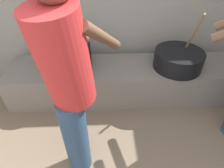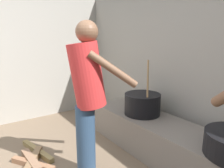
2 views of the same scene
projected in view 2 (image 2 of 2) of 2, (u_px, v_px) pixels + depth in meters
The scene contains 5 objects.
block_enclosure_rear at pixel (197, 65), 2.59m from camera, with size 5.00×0.20×2.25m, color #9E998E.
hearth_ledge at pixel (178, 148), 2.34m from camera, with size 2.75×0.60×0.45m, color slate.
cooking_pot_main at pixel (142, 104), 2.75m from camera, with size 0.48×0.48×0.73m.
cook_in_red_shirt at pixel (88, 92), 2.03m from camera, with size 0.58×0.74×1.62m.
firewood_pile at pixel (34, 159), 2.45m from camera, with size 0.87×0.42×0.09m.
Camera 2 is at (1.48, 0.20, 1.44)m, focal length 32.58 mm.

